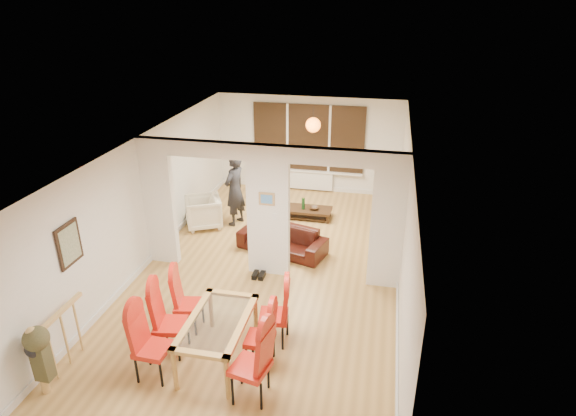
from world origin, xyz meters
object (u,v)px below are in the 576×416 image
(dining_chair_rb, at_px, (260,335))
(coffee_table, at_px, (309,213))
(sofa, at_px, (282,239))
(dining_chair_ra, at_px, (250,362))
(armchair, at_px, (203,212))
(person, at_px, (235,190))
(dining_chair_lc, at_px, (188,301))
(dining_chair_rc, at_px, (274,312))
(television, at_px, (378,211))
(bowl, at_px, (314,208))
(dining_chair_la, at_px, (152,344))
(dining_chair_lb, at_px, (170,320))
(dining_table, at_px, (218,340))
(bottle, at_px, (303,203))

(dining_chair_rb, xyz_separation_m, coffee_table, (-0.15, 5.15, -0.39))
(dining_chair_rb, distance_m, sofa, 3.43)
(dining_chair_ra, relative_size, armchair, 1.46)
(person, height_order, coffee_table, person)
(dining_chair_lc, distance_m, dining_chair_rc, 1.42)
(television, relative_size, bowl, 4.68)
(dining_chair_la, bearing_deg, bowl, 78.62)
(dining_chair_ra, height_order, armchair, dining_chair_ra)
(coffee_table, bearing_deg, armchair, -157.81)
(person, bearing_deg, coffee_table, 130.69)
(television, height_order, bowl, television)
(dining_chair_lb, relative_size, person, 0.65)
(dining_chair_rc, distance_m, bowl, 4.61)
(dining_table, distance_m, dining_chair_rb, 0.65)
(dining_chair_rb, relative_size, person, 0.59)
(dining_chair_rb, height_order, person, person)
(sofa, xyz_separation_m, television, (1.93, 1.79, 0.04))
(armchair, bearing_deg, bowl, 84.51)
(dining_chair_ra, distance_m, armchair, 5.48)
(television, bearing_deg, coffee_table, 85.95)
(dining_chair_la, height_order, person, person)
(person, height_order, television, person)
(dining_chair_lc, relative_size, armchair, 1.29)
(dining_chair_la, relative_size, television, 1.04)
(dining_chair_la, bearing_deg, bottle, 81.02)
(person, bearing_deg, television, 120.91)
(bottle, bearing_deg, dining_chair_rc, -85.51)
(television, xyz_separation_m, coffee_table, (-1.66, -0.04, -0.18))
(dining_chair_rb, relative_size, bowl, 4.45)
(dining_chair_la, relative_size, person, 0.65)
(dining_table, xyz_separation_m, armchair, (-1.87, 4.24, 0.01))
(sofa, distance_m, person, 1.85)
(dining_chair_lb, xyz_separation_m, television, (2.89, 5.22, -0.26))
(armchair, relative_size, bottle, 2.64)
(sofa, bearing_deg, coffee_table, 97.52)
(dining_chair_rc, xyz_separation_m, television, (1.43, 4.66, -0.24))
(dining_chair_lb, xyz_separation_m, dining_chair_rb, (1.38, 0.03, -0.05))
(dining_table, bearing_deg, person, 104.47)
(bottle, bearing_deg, dining_chair_ra, -86.79)
(dining_chair_lb, distance_m, television, 5.97)
(dining_chair_lc, relative_size, bowl, 4.52)
(bottle, relative_size, bowl, 1.32)
(dining_chair_lb, height_order, dining_chair_lc, dining_chair_lb)
(television, height_order, bottle, television)
(dining_chair_rb, distance_m, person, 4.85)
(dining_chair_lc, distance_m, dining_chair_rb, 1.45)
(bowl, bearing_deg, television, 2.20)
(dining_chair_lb, xyz_separation_m, armchair, (-1.11, 4.22, -0.20))
(dining_chair_lb, height_order, television, dining_chair_lb)
(dining_table, distance_m, bowl, 5.22)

